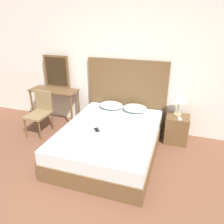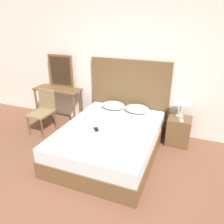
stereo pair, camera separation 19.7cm
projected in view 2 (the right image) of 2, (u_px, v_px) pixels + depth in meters
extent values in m
plane|color=brown|center=(61.00, 208.00, 2.85)|extent=(16.00, 16.00, 0.00)
cube|color=white|center=(126.00, 66.00, 4.48)|extent=(10.00, 0.06, 2.70)
cube|color=brown|center=(110.00, 146.00, 3.93)|extent=(1.60, 2.12, 0.29)
cube|color=silver|center=(110.00, 133.00, 3.83)|extent=(1.57, 2.08, 0.23)
cube|color=brown|center=(129.00, 95.00, 4.61)|extent=(1.68, 0.05, 1.50)
ellipsoid|color=silver|center=(113.00, 105.00, 4.54)|extent=(0.48, 0.38, 0.14)
ellipsoid|color=silver|center=(137.00, 109.00, 4.37)|extent=(0.48, 0.38, 0.14)
cube|color=black|center=(96.00, 129.00, 3.71)|extent=(0.15, 0.16, 0.01)
cube|color=brown|center=(178.00, 131.00, 4.19)|extent=(0.43, 0.40, 0.54)
cylinder|color=tan|center=(179.00, 116.00, 4.15)|extent=(0.15, 0.15, 0.02)
cylinder|color=tan|center=(180.00, 109.00, 4.10)|extent=(0.02, 0.02, 0.25)
cone|color=silver|center=(182.00, 100.00, 4.02)|extent=(0.29, 0.29, 0.12)
cube|color=#B7B7BC|center=(181.00, 120.00, 3.98)|extent=(0.09, 0.16, 0.01)
cube|color=brown|center=(58.00, 89.00, 4.91)|extent=(1.08, 0.43, 0.02)
cylinder|color=brown|center=(37.00, 105.00, 5.09)|extent=(0.04, 0.04, 0.77)
cylinder|color=brown|center=(74.00, 112.00, 4.75)|extent=(0.04, 0.04, 0.77)
cylinder|color=brown|center=(46.00, 100.00, 5.38)|extent=(0.04, 0.04, 0.77)
cylinder|color=brown|center=(82.00, 106.00, 5.05)|extent=(0.04, 0.04, 0.77)
cube|color=brown|center=(61.00, 71.00, 4.92)|extent=(0.61, 0.03, 0.72)
cube|color=#B2BCC6|center=(61.00, 71.00, 4.91)|extent=(0.52, 0.01, 0.63)
cube|color=olive|center=(41.00, 113.00, 4.55)|extent=(0.40, 0.52, 0.04)
cube|color=olive|center=(47.00, 99.00, 4.66)|extent=(0.38, 0.04, 0.42)
cylinder|color=brown|center=(29.00, 126.00, 4.51)|extent=(0.04, 0.04, 0.41)
cylinder|color=brown|center=(42.00, 129.00, 4.39)|extent=(0.04, 0.04, 0.41)
cylinder|color=brown|center=(43.00, 117.00, 4.90)|extent=(0.04, 0.04, 0.41)
cylinder|color=brown|center=(56.00, 120.00, 4.78)|extent=(0.04, 0.04, 0.41)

